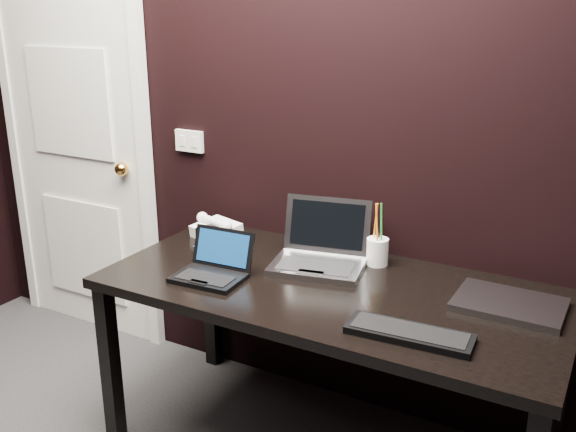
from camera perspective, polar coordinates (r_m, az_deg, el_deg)
The scene contains 11 objects.
wall_back at distance 2.70m, azimuth 1.87°, elevation 9.19°, with size 4.00×4.00×0.00m, color black.
door at distance 3.54m, azimuth -18.29°, elevation 6.26°, with size 0.99×0.10×2.14m.
wall_switch at distance 3.05m, azimuth -8.76°, elevation 6.60°, with size 0.15×0.02×0.10m.
desk at distance 2.42m, azimuth 3.73°, elevation -7.82°, with size 1.70×0.80×0.74m.
netbook at distance 2.45m, azimuth -6.72°, elevation -4.70°, with size 0.27×0.24×0.17m.
silver_laptop at distance 2.54m, azimuth 2.86°, elevation -3.44°, with size 0.41×0.38×0.24m.
ext_keyboard at distance 2.07m, azimuth 10.74°, elevation -10.21°, with size 0.40×0.16×0.03m.
closed_laptop at distance 2.34m, azimuth 19.07°, elevation -7.43°, with size 0.36×0.26×0.02m.
desk_phone at distance 2.86m, azimuth -6.43°, elevation -1.17°, with size 0.23×0.21×0.11m.
mobile_phone at distance 2.73m, azimuth -7.73°, elevation -2.27°, with size 0.06×0.05×0.09m.
pen_cup at distance 2.57m, azimuth 7.95°, elevation -3.04°, with size 0.11×0.11×0.26m.
Camera 1 is at (1.21, -0.58, 1.73)m, focal length 40.00 mm.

